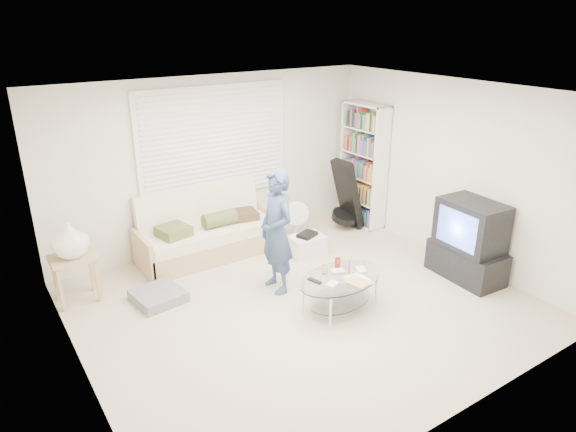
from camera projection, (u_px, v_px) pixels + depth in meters
ground at (302, 304)px, 6.21m from camera, size 5.00×5.00×0.00m
room_shell at (280, 165)px, 5.98m from camera, size 5.02×4.52×2.51m
window_blinds at (215, 143)px, 7.34m from camera, size 2.32×0.08×1.62m
futon_sofa at (208, 235)px, 7.36m from camera, size 2.00×0.81×0.98m
grey_floor_pillow at (159, 296)px, 6.26m from camera, size 0.62×0.62×0.13m
side_table at (70, 243)px, 6.01m from camera, size 0.53×0.42×1.04m
bookshelf at (363, 165)px, 8.28m from camera, size 0.31×0.84×1.98m
guitar_case at (347, 199)px, 8.22m from camera, size 0.47×0.43×1.13m
floor_fan at (295, 217)px, 7.87m from camera, size 0.39×0.25×0.62m
storage_bin at (307, 245)px, 7.41m from camera, size 0.52×0.39×0.35m
tv_unit at (469, 242)px, 6.66m from camera, size 0.59×1.01×1.06m
coffee_table at (341, 283)px, 5.99m from camera, size 1.20×0.85×0.54m
standing_person at (277, 232)px, 6.27m from camera, size 0.39×0.58×1.57m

